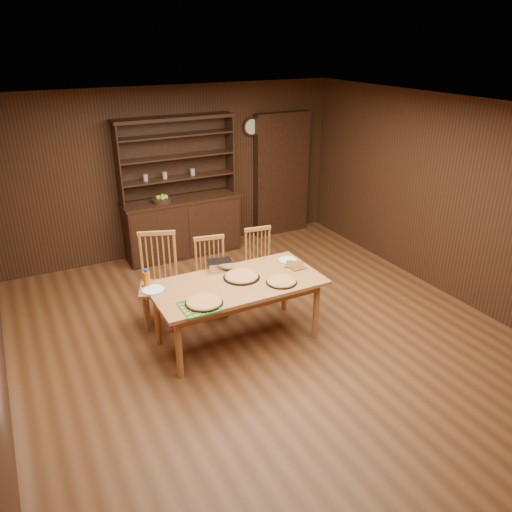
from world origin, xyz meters
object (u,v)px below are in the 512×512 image
chair_center (212,273)px  juice_bottle (147,279)px  chair_right (260,261)px  china_hutch (182,219)px  dining_table (237,289)px  chair_left (159,276)px

chair_center → juice_bottle: chair_center is taller
chair_right → juice_bottle: size_ratio=4.70×
china_hutch → dining_table: china_hutch is taller
china_hutch → chair_right: (0.45, -1.79, -0.10)m
chair_right → juice_bottle: juice_bottle is taller
dining_table → china_hutch: bearing=83.5°
china_hutch → dining_table: bearing=-96.5°
chair_center → juice_bottle: 1.06m
chair_right → dining_table: bearing=-123.4°
china_hutch → chair_center: china_hutch is taller
chair_right → juice_bottle: bearing=-155.7°
dining_table → chair_right: bearing=49.2°
juice_bottle → chair_right: bearing=16.8°
chair_right → chair_left: bearing=-171.1°
china_hutch → dining_table: (-0.30, -2.67, 0.07)m
chair_center → juice_bottle: bearing=-144.6°
dining_table → chair_center: (0.01, 0.78, -0.15)m
china_hutch → chair_right: size_ratio=2.29×
dining_table → juice_bottle: size_ratio=9.42×
chair_center → chair_right: 0.75m
juice_bottle → chair_center: bearing=23.6°
chair_center → chair_right: chair_center is taller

